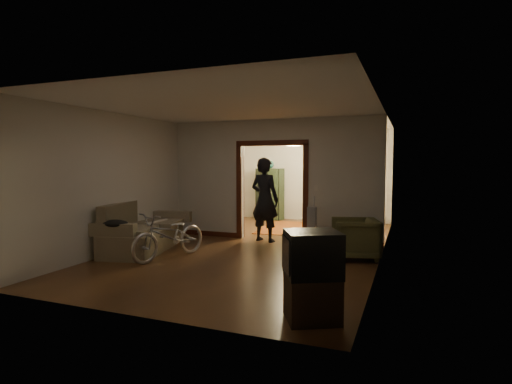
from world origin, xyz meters
The scene contains 24 objects.
floor centered at (0.00, 0.00, 0.00)m, with size 5.00×8.50×0.01m, color #3F2514.
ceiling centered at (0.00, 0.00, 2.80)m, with size 5.00×8.50×0.01m, color white.
wall_back centered at (0.00, 4.25, 1.40)m, with size 5.00×0.02×2.80m, color beige.
wall_left centered at (-2.50, 0.00, 1.40)m, with size 0.02×8.50×2.80m, color beige.
wall_right centered at (2.50, 0.00, 1.40)m, with size 0.02×8.50×2.80m, color beige.
partition_wall centered at (0.00, 0.75, 1.40)m, with size 5.00×0.14×2.80m, color beige.
door_casing centered at (0.00, 0.75, 1.10)m, with size 1.74×0.20×2.32m, color #3F190E.
far_window centered at (0.70, 4.21, 1.55)m, with size 0.98×0.06×1.28m, color black.
chandelier centered at (0.00, 2.50, 2.35)m, with size 0.24×0.24×0.24m, color #FFE0A5.
light_switch centered at (1.05, 0.68, 1.25)m, with size 0.08×0.01×0.12m, color silver.
sofa centered at (-2.15, -1.21, 0.50)m, with size 0.98×2.17×1.00m, color brown.
rolled_paper centered at (-2.05, -0.91, 0.53)m, with size 0.09×0.09×0.74m, color beige.
jacket centered at (-2.10, -2.12, 0.68)m, with size 0.52×0.39×0.15m, color black.
bicycle centered at (-1.22, -1.66, 0.44)m, with size 0.59×1.68×0.88m, color silver.
armchair centered at (2.05, -0.40, 0.38)m, with size 0.82×0.84×0.77m, color #4E4E2C.
tv_stand centered at (1.97, -3.61, 0.26)m, with size 0.58×0.53×0.53m, color black.
crt_tv centered at (1.97, -3.61, 0.77)m, with size 0.60×0.54×0.52m, color black.
vacuum centered at (1.07, 0.20, 0.44)m, with size 0.27×0.22×0.88m, color gray.
person centered at (-0.11, 0.55, 0.96)m, with size 0.70×0.46×1.93m, color black.
oriental_rug centered at (0.03, 2.55, 0.01)m, with size 1.78×2.34×0.02m, color maroon.
locker centered at (-1.18, 3.96, 0.81)m, with size 0.81×0.45×1.63m, color #253620.
globe centered at (-1.18, 3.96, 1.94)m, with size 0.26×0.26×0.26m, color #1E5972.
desk centered at (1.19, 3.78, 0.37)m, with size 1.01×0.56×0.74m, color #341C11.
desk_chair centered at (0.69, 3.24, 0.42)m, with size 0.38×0.38×0.85m, color #341C11.
Camera 1 is at (2.99, -8.01, 1.81)m, focal length 28.00 mm.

